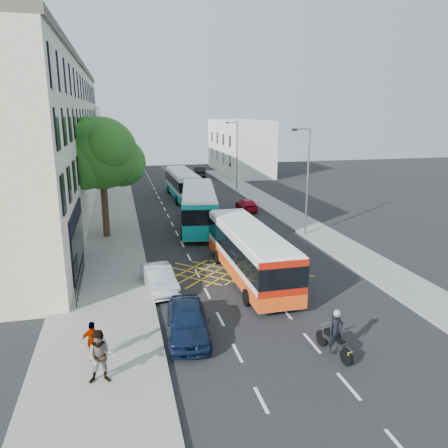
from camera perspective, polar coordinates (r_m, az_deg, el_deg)
ground at (r=21.46m, az=8.01°, el=-11.27°), size 120.00×120.00×0.00m
pavement_left at (r=34.18m, az=-15.02°, el=-1.62°), size 5.00×70.00×0.15m
pavement_right at (r=37.25m, az=10.36°, el=-0.04°), size 3.00×70.00×0.15m
terrace_main at (r=42.98m, az=-22.84°, el=10.03°), size 8.30×45.00×13.50m
terrace_far at (r=73.33m, az=-19.10°, el=10.39°), size 8.00×20.00×10.00m
building_right at (r=68.61m, az=1.99°, el=10.09°), size 6.00×18.00×8.00m
street_tree at (r=33.02m, az=-15.75°, el=8.78°), size 6.30×5.70×8.80m
lamp_near at (r=33.15m, az=10.73°, el=6.17°), size 1.45×0.15×8.00m
lamp_far at (r=51.92m, az=1.60°, el=9.35°), size 1.45×0.15×8.00m
railings at (r=24.84m, az=-18.27°, el=-6.42°), size 0.08×5.60×1.14m
bus_near at (r=24.76m, az=3.35°, el=-3.71°), size 2.70×10.49×2.94m
bus_mid at (r=35.95m, az=-3.31°, el=2.26°), size 4.39×11.55×3.17m
bus_far at (r=48.51m, az=-5.44°, el=5.27°), size 2.77×10.49×2.94m
motorbike at (r=17.96m, az=14.30°, el=-13.75°), size 0.77×2.18×1.95m
parked_car_blue at (r=18.86m, az=-4.77°, el=-12.51°), size 2.11×4.42×1.46m
parked_car_silver at (r=23.65m, az=-8.48°, el=-7.07°), size 1.87×4.09×1.30m
red_hatchback at (r=42.13m, az=2.99°, el=2.54°), size 1.67×3.88×1.11m
distant_car_grey at (r=59.78m, az=-5.54°, el=6.24°), size 3.05×5.64×1.50m
distant_car_dark at (r=64.16m, az=-3.22°, el=6.85°), size 2.15×4.69×1.49m
pedestrian_near at (r=16.20m, az=-15.78°, el=-16.37°), size 1.00×0.81×1.94m
pedestrian_far at (r=17.62m, az=-16.71°, el=-14.45°), size 0.96×0.50×1.56m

